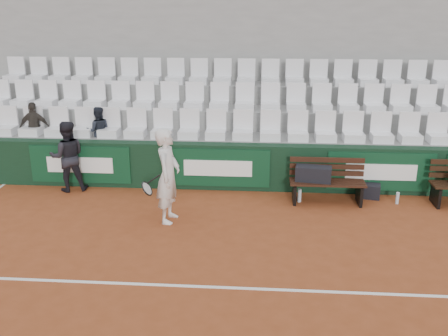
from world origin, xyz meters
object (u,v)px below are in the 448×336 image
water_bottle_near (299,195)px  spectator_c (97,111)px  ball_kid (68,156)px  sports_bag_left (313,174)px  tennis_player (168,176)px  spectator_b (33,109)px  sports_bag_ground (368,191)px  bench_left (327,192)px  water_bottle_far (397,198)px

water_bottle_near → spectator_c: size_ratio=0.25×
spectator_c → ball_kid: bearing=48.2°
sports_bag_left → ball_kid: bearing=176.9°
spectator_c → tennis_player: bearing=115.7°
sports_bag_left → spectator_b: bearing=169.6°
sports_bag_ground → bench_left: bearing=-158.8°
tennis_player → sports_bag_left: bearing=22.2°
sports_bag_left → spectator_b: spectator_b is taller
sports_bag_ground → water_bottle_far: (0.52, -0.31, -0.02)m
tennis_player → ball_kid: 2.79m
ball_kid → spectator_b: (-1.05, 0.86, 0.83)m
sports_bag_ground → spectator_b: (-7.38, 0.82, 1.45)m
sports_bag_left → sports_bag_ground: size_ratio=1.48×
tennis_player → spectator_b: bearing=146.9°
tennis_player → spectator_c: 3.09m
spectator_b → bench_left: bearing=164.3°
water_bottle_near → spectator_b: spectator_b is taller
bench_left → sports_bag_ground: size_ratio=3.13×
bench_left → sports_bag_ground: 0.96m
bench_left → water_bottle_far: (1.42, 0.04, -0.10)m
bench_left → spectator_b: (-6.49, 1.16, 1.37)m
bench_left → tennis_player: tennis_player is taller
sports_bag_left → tennis_player: (-2.74, -1.12, 0.28)m
sports_bag_left → ball_kid: 5.16m
sports_bag_ground → spectator_b: bearing=173.7°
water_bottle_far → spectator_c: size_ratio=0.22×
spectator_c → sports_bag_ground: bearing=156.5°
sports_bag_ground → ball_kid: ball_kid is taller
water_bottle_far → spectator_c: (-6.43, 1.13, 1.43)m
water_bottle_near → water_bottle_far: size_ratio=1.12×
bench_left → sports_bag_ground: (0.90, 0.35, -0.08)m
sports_bag_left → tennis_player: tennis_player is taller
water_bottle_far → ball_kid: size_ratio=0.16×
ball_kid → sports_bag_ground: bearing=160.7°
sports_bag_ground → tennis_player: size_ratio=0.27×
sports_bag_left → spectator_b: size_ratio=0.60×
water_bottle_far → spectator_c: bearing=170.1°
sports_bag_ground → spectator_b: spectator_b is taller
spectator_c → water_bottle_near: bearing=149.6°
tennis_player → spectator_b: 4.20m
sports_bag_ground → spectator_c: spectator_c is taller
sports_bag_left → spectator_b: (-6.20, 1.14, 0.99)m
ball_kid → spectator_c: 1.25m
water_bottle_far → spectator_b: bearing=171.9°
sports_bag_left → sports_bag_ground: bearing=15.5°
water_bottle_near → water_bottle_far: bearing=1.3°
sports_bag_left → water_bottle_near: sports_bag_left is taller
spectator_c → spectator_b: bearing=-15.7°
water_bottle_far → spectator_b: (-7.91, 1.13, 1.47)m
bench_left → ball_kid: 5.47m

